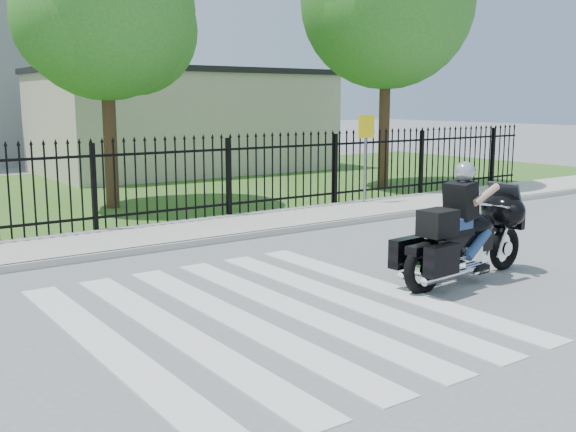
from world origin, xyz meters
TOP-DOWN VIEW (x-y plane):
  - ground at (0.00, 0.00)m, footprint 120.00×120.00m
  - crosswalk at (0.00, 0.00)m, footprint 5.00×5.50m
  - sidewalk at (0.00, 5.00)m, footprint 40.00×2.00m
  - curb at (0.00, 4.00)m, footprint 40.00×0.12m
  - grass_strip at (0.00, 12.00)m, footprint 40.00×12.00m
  - iron_fence at (0.00, 6.00)m, footprint 26.00×0.04m
  - tree_mid at (1.50, 9.00)m, footprint 4.20×4.20m
  - tree_right at (9.50, 8.00)m, footprint 5.00×5.00m
  - building_low at (7.00, 16.00)m, footprint 10.00×6.00m
  - building_low_roof at (7.00, 16.00)m, footprint 10.20×6.20m
  - motorcycle_rider at (3.19, -0.36)m, footprint 2.71×0.96m
  - traffic_sign at (6.63, 5.60)m, footprint 0.47×0.08m

SIDE VIEW (x-z plane):
  - ground at x=0.00m, z-range 0.00..0.00m
  - crosswalk at x=0.00m, z-range 0.00..0.01m
  - grass_strip at x=0.00m, z-range 0.00..0.02m
  - sidewalk at x=0.00m, z-range 0.00..0.12m
  - curb at x=0.00m, z-range 0.00..0.12m
  - motorcycle_rider at x=3.19m, z-range -0.16..1.63m
  - iron_fence at x=0.00m, z-range 0.00..1.80m
  - traffic_sign at x=6.63m, z-range 0.58..2.71m
  - building_low at x=7.00m, z-range 0.00..3.50m
  - building_low_roof at x=7.00m, z-range 3.50..3.70m
  - tree_mid at x=1.50m, z-range 1.28..8.06m
  - tree_right at x=9.50m, z-range 1.44..9.34m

